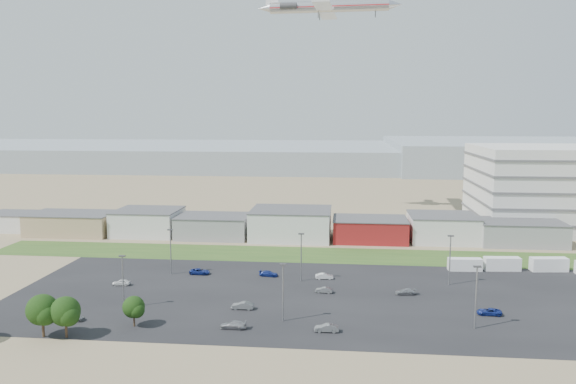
# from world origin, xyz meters

# --- Properties ---
(ground) EXTENTS (700.00, 700.00, 0.00)m
(ground) POSITION_xyz_m (0.00, 0.00, 0.00)
(ground) COLOR #887556
(ground) RESTS_ON ground
(parking_lot) EXTENTS (120.00, 50.00, 0.01)m
(parking_lot) POSITION_xyz_m (5.00, 20.00, 0.01)
(parking_lot) COLOR black
(parking_lot) RESTS_ON ground
(grass_strip) EXTENTS (160.00, 16.00, 0.02)m
(grass_strip) POSITION_xyz_m (0.00, 52.00, 0.01)
(grass_strip) COLOR #2E501E
(grass_strip) RESTS_ON ground
(hills_backdrop) EXTENTS (700.00, 200.00, 9.00)m
(hills_backdrop) POSITION_xyz_m (40.00, 315.00, 4.50)
(hills_backdrop) COLOR gray
(hills_backdrop) RESTS_ON ground
(building_row) EXTENTS (170.00, 20.00, 8.00)m
(building_row) POSITION_xyz_m (-17.00, 71.00, 4.00)
(building_row) COLOR silver
(building_row) RESTS_ON ground
(box_trailer_a) EXTENTS (7.42, 2.65, 2.74)m
(box_trailer_a) POSITION_xyz_m (35.83, 41.31, 1.37)
(box_trailer_a) COLOR silver
(box_trailer_a) RESTS_ON ground
(box_trailer_b) EXTENTS (7.99, 3.02, 2.94)m
(box_trailer_b) POSITION_xyz_m (44.13, 42.31, 1.47)
(box_trailer_b) COLOR silver
(box_trailer_b) RESTS_ON ground
(box_trailer_c) EXTENTS (8.17, 3.32, 2.98)m
(box_trailer_c) POSITION_xyz_m (54.35, 42.81, 1.49)
(box_trailer_c) COLOR silver
(box_trailer_c) RESTS_ON ground
(tree_mid) EXTENTS (5.17, 5.17, 7.76)m
(tree_mid) POSITION_xyz_m (-37.56, -4.41, 3.88)
(tree_mid) COLOR black
(tree_mid) RESTS_ON ground
(tree_right) EXTENTS (4.93, 4.93, 7.40)m
(tree_right) POSITION_xyz_m (-33.93, -4.19, 3.70)
(tree_right) COLOR black
(tree_right) RESTS_ON ground
(tree_near) EXTENTS (3.86, 3.86, 5.78)m
(tree_near) POSITION_xyz_m (-25.14, 1.33, 2.89)
(tree_near) COLOR black
(tree_near) RESTS_ON ground
(lightpole_front_l) EXTENTS (1.14, 0.47, 9.66)m
(lightpole_front_l) POSITION_xyz_m (-30.27, 9.78, 4.83)
(lightpole_front_l) COLOR slate
(lightpole_front_l) RESTS_ON ground
(lightpole_front_m) EXTENTS (1.16, 0.48, 9.85)m
(lightpole_front_m) POSITION_xyz_m (-1.13, 6.23, 4.92)
(lightpole_front_m) COLOR slate
(lightpole_front_m) RESTS_ON ground
(lightpole_front_r) EXTENTS (1.23, 0.51, 10.44)m
(lightpole_front_r) POSITION_xyz_m (30.19, 6.02, 5.22)
(lightpole_front_r) COLOR slate
(lightpole_front_r) RESTS_ON ground
(lightpole_back_l) EXTENTS (1.17, 0.49, 9.95)m
(lightpole_back_l) POSITION_xyz_m (-28.49, 31.84, 4.97)
(lightpole_back_l) COLOR slate
(lightpole_back_l) RESTS_ON ground
(lightpole_back_m) EXTENTS (1.19, 0.50, 10.14)m
(lightpole_back_m) POSITION_xyz_m (0.09, 29.61, 5.07)
(lightpole_back_m) COLOR slate
(lightpole_back_m) RESTS_ON ground
(lightpole_back_r) EXTENTS (1.21, 0.50, 10.29)m
(lightpole_back_r) POSITION_xyz_m (30.39, 29.99, 5.15)
(lightpole_back_r) COLOR slate
(lightpole_back_r) RESTS_ON ground
(airliner) EXTENTS (49.68, 35.37, 14.14)m
(airliner) POSITION_xyz_m (2.94, 107.89, 70.00)
(airliner) COLOR silver
(parked_car_0) EXTENTS (4.27, 2.18, 1.16)m
(parked_car_0) POSITION_xyz_m (34.11, 12.73, 0.58)
(parked_car_0) COLOR navy
(parked_car_0) RESTS_ON ground
(parked_car_3) EXTENTS (4.39, 1.96, 1.25)m
(parked_car_3) POSITION_xyz_m (-8.79, 2.07, 0.62)
(parked_car_3) COLOR #A5A5AA
(parked_car_3) RESTS_ON ground
(parked_car_4) EXTENTS (4.01, 1.43, 1.32)m
(parked_car_4) POSITION_xyz_m (-8.95, 11.28, 0.66)
(parked_car_4) COLOR #595B5E
(parked_car_4) RESTS_ON ground
(parked_car_5) EXTENTS (3.68, 1.64, 1.23)m
(parked_car_5) POSITION_xyz_m (-36.09, 22.79, 0.61)
(parked_car_5) COLOR silver
(parked_car_5) RESTS_ON ground
(parked_car_6) EXTENTS (4.23, 2.18, 1.17)m
(parked_car_6) POSITION_xyz_m (-7.13, 32.33, 0.59)
(parked_car_6) COLOR navy
(parked_car_6) RESTS_ON ground
(parked_car_7) EXTENTS (3.51, 1.60, 1.12)m
(parked_car_7) POSITION_xyz_m (5.15, 22.13, 0.56)
(parked_car_7) COLOR #595B5E
(parked_car_7) RESTS_ON ground
(parked_car_9) EXTENTS (4.44, 2.09, 1.23)m
(parked_car_9) POSITION_xyz_m (-22.30, 32.33, 0.61)
(parked_car_9) COLOR navy
(parked_car_9) RESTS_ON ground
(parked_car_10) EXTENTS (3.90, 1.69, 1.12)m
(parked_car_10) POSITION_xyz_m (-36.29, 2.84, 0.56)
(parked_car_10) COLOR #595B5E
(parked_car_10) RESTS_ON ground
(parked_car_11) EXTENTS (3.85, 1.66, 1.23)m
(parked_car_11) POSITION_xyz_m (4.88, 31.48, 0.62)
(parked_car_11) COLOR silver
(parked_car_11) RESTS_ON ground
(parked_car_12) EXTENTS (4.16, 2.04, 1.16)m
(parked_car_12) POSITION_xyz_m (20.83, 22.59, 0.58)
(parked_car_12) COLOR #A5A5AA
(parked_car_12) RESTS_ON ground
(parked_car_13) EXTENTS (3.94, 1.43, 1.29)m
(parked_car_13) POSITION_xyz_m (6.32, 2.17, 0.65)
(parked_car_13) COLOR #595B5E
(parked_car_13) RESTS_ON ground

